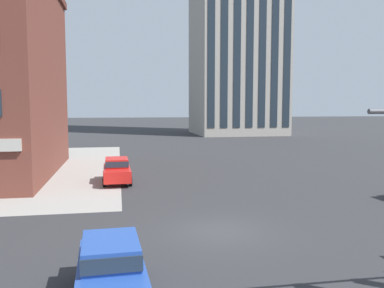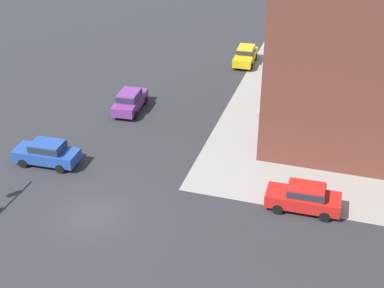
{
  "view_description": "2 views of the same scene",
  "coord_description": "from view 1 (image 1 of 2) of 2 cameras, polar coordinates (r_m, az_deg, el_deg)",
  "views": [
    {
      "loc": [
        -4.13,
        -16.39,
        5.3
      ],
      "look_at": [
        -0.46,
        3.91,
        3.34
      ],
      "focal_mm": 38.36,
      "sensor_mm": 36.0,
      "label": 1
    },
    {
      "loc": [
        22.98,
        13.17,
        19.68
      ],
      "look_at": [
        -2.56,
        5.33,
        4.38
      ],
      "focal_mm": 50.87,
      "sensor_mm": 36.0,
      "label": 2
    }
  ],
  "objects": [
    {
      "name": "ground_plane",
      "position": [
        17.71,
        3.79,
        -11.99
      ],
      "size": [
        320.0,
        320.0,
        0.0
      ],
      "primitive_type": "plane",
      "color": "#2D2D30"
    },
    {
      "name": "car_main_southbound_near",
      "position": [
        28.5,
        -10.41,
        -3.49
      ],
      "size": [
        1.97,
        4.44,
        1.68
      ],
      "color": "red",
      "rests_on": "ground"
    },
    {
      "name": "car_main_southbound_far",
      "position": [
        11.72,
        -11.18,
        -16.62
      ],
      "size": [
        2.04,
        4.47,
        1.68
      ],
      "color": "#23479E",
      "rests_on": "ground"
    }
  ]
}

